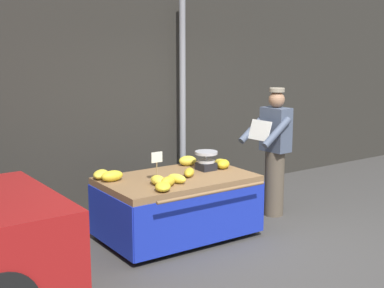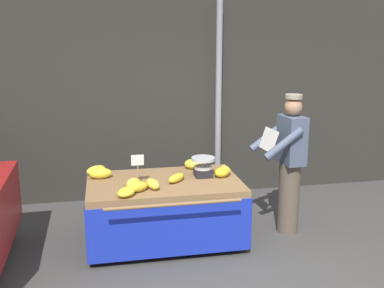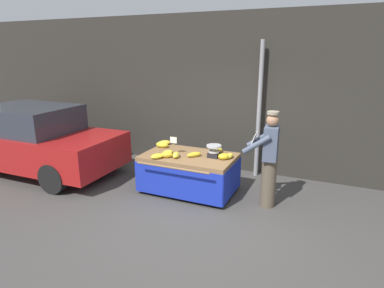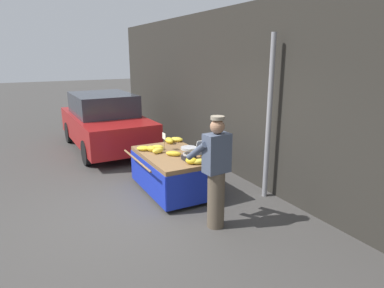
{
  "view_description": "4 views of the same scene",
  "coord_description": "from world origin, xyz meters",
  "views": [
    {
      "loc": [
        -3.92,
        -4.31,
        2.33
      ],
      "look_at": [
        -0.27,
        1.04,
        1.09
      ],
      "focal_mm": 50.9,
      "sensor_mm": 36.0,
      "label": 1
    },
    {
      "loc": [
        -1.23,
        -4.04,
        2.38
      ],
      "look_at": [
        -0.22,
        1.02,
        1.14
      ],
      "focal_mm": 42.34,
      "sensor_mm": 36.0,
      "label": 2
    },
    {
      "loc": [
        1.91,
        -4.54,
        2.67
      ],
      "look_at": [
        -0.49,
        0.86,
        0.99
      ],
      "focal_mm": 30.55,
      "sensor_mm": 36.0,
      "label": 3
    },
    {
      "loc": [
        4.93,
        -1.6,
        2.57
      ],
      "look_at": [
        -0.04,
        1.02,
        1.05
      ],
      "focal_mm": 31.39,
      "sensor_mm": 36.0,
      "label": 4
    }
  ],
  "objects": [
    {
      "name": "banana_bunch_1",
      "position": [
        -0.14,
        1.31,
        0.81
      ],
      "size": [
        0.27,
        0.24,
        0.13
      ],
      "primitive_type": "ellipsoid",
      "rotation": [
        0.0,
        0.0,
        1.15
      ],
      "color": "yellow",
      "rests_on": "banana_cart"
    },
    {
      "name": "banana_bunch_2",
      "position": [
        -0.43,
        0.85,
        0.8
      ],
      "size": [
        0.28,
        0.3,
        0.09
      ],
      "primitive_type": "ellipsoid",
      "rotation": [
        0.0,
        0.0,
        2.43
      ],
      "color": "gold",
      "rests_on": "banana_cart"
    },
    {
      "name": "banana_bunch_8",
      "position": [
        0.13,
        0.92,
        0.81
      ],
      "size": [
        0.26,
        0.25,
        0.12
      ],
      "primitive_type": "ellipsoid",
      "rotation": [
        0.0,
        0.0,
        2.22
      ],
      "color": "gold",
      "rests_on": "banana_cart"
    },
    {
      "name": "back_wall",
      "position": [
        0.0,
        2.6,
        1.75
      ],
      "size": [
        16.0,
        0.24,
        3.51
      ],
      "primitive_type": "cube",
      "color": "#2D2B26",
      "rests_on": "ground"
    },
    {
      "name": "banana_bunch_3",
      "position": [
        -1.34,
        1.33,
        0.8
      ],
      "size": [
        0.31,
        0.32,
        0.1
      ],
      "primitive_type": "ellipsoid",
      "rotation": [
        0.0,
        0.0,
        2.42
      ],
      "color": "yellow",
      "rests_on": "banana_cart"
    },
    {
      "name": "banana_bunch_0",
      "position": [
        -0.89,
        0.59,
        0.81
      ],
      "size": [
        0.26,
        0.22,
        0.11
      ],
      "primitive_type": "ellipsoid",
      "rotation": [
        0.0,
        0.0,
        2.07
      ],
      "color": "gold",
      "rests_on": "banana_cart"
    },
    {
      "name": "banana_bunch_6",
      "position": [
        -0.73,
        0.66,
        0.8
      ],
      "size": [
        0.18,
        0.27,
        0.1
      ],
      "primitive_type": "ellipsoid",
      "rotation": [
        0.0,
        0.0,
        0.29
      ],
      "color": "yellow",
      "rests_on": "banana_cart"
    },
    {
      "name": "banana_cart",
      "position": [
        -0.57,
        0.9,
        0.55
      ],
      "size": [
        1.78,
        1.29,
        0.75
      ],
      "color": "olive",
      "rests_on": "ground"
    },
    {
      "name": "banana_bunch_9",
      "position": [
        -1.02,
        0.47,
        0.8
      ],
      "size": [
        0.27,
        0.3,
        0.09
      ],
      "primitive_type": "ellipsoid",
      "rotation": [
        0.0,
        0.0,
        2.61
      ],
      "color": "yellow",
      "rests_on": "banana_cart"
    },
    {
      "name": "ground_plane",
      "position": [
        0.0,
        0.0,
        0.0
      ],
      "size": [
        60.0,
        60.0,
        0.0
      ],
      "primitive_type": "plane",
      "color": "#423F3D"
    },
    {
      "name": "street_pole",
      "position": [
        0.43,
        2.3,
        1.45
      ],
      "size": [
        0.09,
        0.09,
        2.91
      ],
      "primitive_type": "cylinder",
      "color": "gray",
      "rests_on": "ground"
    },
    {
      "name": "banana_bunch_5",
      "position": [
        -0.94,
        0.72,
        0.8
      ],
      "size": [
        0.21,
        0.29,
        0.1
      ],
      "primitive_type": "ellipsoid",
      "rotation": [
        0.0,
        0.0,
        2.9
      ],
      "color": "yellow",
      "rests_on": "banana_cart"
    },
    {
      "name": "weighing_scale",
      "position": [
        -0.09,
        0.98,
        0.87
      ],
      "size": [
        0.28,
        0.28,
        0.23
      ],
      "color": "black",
      "rests_on": "banana_cart"
    },
    {
      "name": "banana_bunch_7",
      "position": [
        -1.29,
        1.14,
        0.81
      ],
      "size": [
        0.27,
        0.16,
        0.12
      ],
      "primitive_type": "ellipsoid",
      "rotation": [
        0.0,
        0.0,
        1.63
      ],
      "color": "yellow",
      "rests_on": "banana_cart"
    },
    {
      "name": "banana_bunch_4",
      "position": [
        0.19,
        1.03,
        0.8
      ],
      "size": [
        0.15,
        0.26,
        0.09
      ],
      "primitive_type": "ellipsoid",
      "rotation": [
        0.0,
        0.0,
        3.07
      ],
      "color": "yellow",
      "rests_on": "banana_cart"
    },
    {
      "name": "vendor_person",
      "position": [
        0.96,
        0.89,
        0.87
      ],
      "size": [
        0.6,
        0.55,
        1.71
      ],
      "color": "brown",
      "rests_on": "ground"
    },
    {
      "name": "price_sign",
      "position": [
        -0.87,
        0.85,
        1.0
      ],
      "size": [
        0.14,
        0.01,
        0.34
      ],
      "color": "#997A51",
      "rests_on": "banana_cart"
    }
  ]
}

